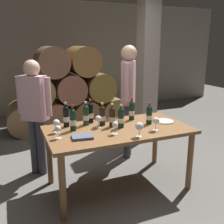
{
  "coord_description": "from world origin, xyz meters",
  "views": [
    {
      "loc": [
        -1.18,
        -2.63,
        1.72
      ],
      "look_at": [
        0.0,
        0.2,
        0.91
      ],
      "focal_mm": 41.02,
      "sensor_mm": 36.0,
      "label": 1
    }
  ],
  "objects_px": {
    "wine_bottle_0": "(121,118)",
    "taster_seated_left": "(35,108)",
    "wine_bottle_4": "(66,116)",
    "wine_bottle_6": "(132,110)",
    "wine_glass_4": "(156,121)",
    "tasting_notebook": "(82,137)",
    "wine_glass_1": "(58,129)",
    "wine_bottle_7": "(73,119)",
    "sommelier_presenting": "(128,91)",
    "wine_glass_2": "(98,119)",
    "wine_glass_5": "(139,127)",
    "dining_table": "(118,135)",
    "wine_bottle_8": "(102,115)",
    "serving_plate": "(164,121)",
    "wine_bottle_3": "(149,115)",
    "wine_glass_3": "(115,125)",
    "wine_bottle_1": "(112,117)",
    "wine_glass_0": "(56,123)",
    "wine_bottle_5": "(90,113)",
    "wine_bottle_2": "(86,115)"
  },
  "relations": [
    {
      "from": "wine_bottle_0",
      "to": "wine_bottle_1",
      "type": "xyz_separation_m",
      "value": [
        -0.08,
        0.07,
        0.0
      ]
    },
    {
      "from": "wine_glass_2",
      "to": "taster_seated_left",
      "type": "height_order",
      "value": "taster_seated_left"
    },
    {
      "from": "wine_bottle_8",
      "to": "serving_plate",
      "type": "xyz_separation_m",
      "value": [
        0.78,
        -0.17,
        -0.12
      ]
    },
    {
      "from": "wine_glass_4",
      "to": "tasting_notebook",
      "type": "xyz_separation_m",
      "value": [
        -0.85,
        0.08,
        -0.1
      ]
    },
    {
      "from": "wine_bottle_6",
      "to": "wine_bottle_7",
      "type": "distance_m",
      "value": 0.83
    },
    {
      "from": "wine_glass_5",
      "to": "wine_bottle_8",
      "type": "bearing_deg",
      "value": 112.5
    },
    {
      "from": "wine_bottle_3",
      "to": "tasting_notebook",
      "type": "height_order",
      "value": "wine_bottle_3"
    },
    {
      "from": "wine_glass_1",
      "to": "taster_seated_left",
      "type": "relative_size",
      "value": 0.09
    },
    {
      "from": "wine_bottle_0",
      "to": "taster_seated_left",
      "type": "bearing_deg",
      "value": 142.36
    },
    {
      "from": "wine_bottle_0",
      "to": "wine_bottle_7",
      "type": "relative_size",
      "value": 0.93
    },
    {
      "from": "wine_glass_3",
      "to": "wine_bottle_7",
      "type": "bearing_deg",
      "value": 142.54
    },
    {
      "from": "wine_bottle_7",
      "to": "wine_glass_5",
      "type": "bearing_deg",
      "value": -38.52
    },
    {
      "from": "wine_glass_2",
      "to": "wine_glass_3",
      "type": "xyz_separation_m",
      "value": [
        0.09,
        -0.29,
        -0.0
      ]
    },
    {
      "from": "dining_table",
      "to": "wine_glass_0",
      "type": "distance_m",
      "value": 0.74
    },
    {
      "from": "dining_table",
      "to": "wine_glass_4",
      "type": "xyz_separation_m",
      "value": [
        0.36,
        -0.24,
        0.2
      ]
    },
    {
      "from": "wine_glass_3",
      "to": "wine_glass_5",
      "type": "relative_size",
      "value": 0.9
    },
    {
      "from": "wine_bottle_1",
      "to": "wine_bottle_5",
      "type": "bearing_deg",
      "value": 127.41
    },
    {
      "from": "wine_bottle_1",
      "to": "wine_bottle_7",
      "type": "bearing_deg",
      "value": 175.37
    },
    {
      "from": "wine_bottle_8",
      "to": "serving_plate",
      "type": "relative_size",
      "value": 1.18
    },
    {
      "from": "wine_bottle_0",
      "to": "wine_bottle_4",
      "type": "xyz_separation_m",
      "value": [
        -0.6,
        0.28,
        0.01
      ]
    },
    {
      "from": "wine_bottle_2",
      "to": "wine_glass_1",
      "type": "distance_m",
      "value": 0.53
    },
    {
      "from": "taster_seated_left",
      "to": "wine_bottle_4",
      "type": "bearing_deg",
      "value": -53.21
    },
    {
      "from": "wine_bottle_4",
      "to": "dining_table",
      "type": "bearing_deg",
      "value": -28.19
    },
    {
      "from": "tasting_notebook",
      "to": "serving_plate",
      "type": "relative_size",
      "value": 0.92
    },
    {
      "from": "wine_glass_2",
      "to": "serving_plate",
      "type": "distance_m",
      "value": 0.87
    },
    {
      "from": "wine_bottle_3",
      "to": "serving_plate",
      "type": "relative_size",
      "value": 1.13
    },
    {
      "from": "wine_bottle_1",
      "to": "wine_bottle_3",
      "type": "bearing_deg",
      "value": -9.46
    },
    {
      "from": "wine_bottle_0",
      "to": "tasting_notebook",
      "type": "bearing_deg",
      "value": -161.94
    },
    {
      "from": "wine_bottle_8",
      "to": "wine_glass_4",
      "type": "xyz_separation_m",
      "value": [
        0.5,
        -0.42,
        -0.01
      ]
    },
    {
      "from": "wine_glass_1",
      "to": "sommelier_presenting",
      "type": "xyz_separation_m",
      "value": [
        1.22,
        0.82,
        0.18
      ]
    },
    {
      "from": "wine_bottle_3",
      "to": "wine_glass_3",
      "type": "relative_size",
      "value": 1.86
    },
    {
      "from": "wine_bottle_7",
      "to": "dining_table",
      "type": "bearing_deg",
      "value": -13.94
    },
    {
      "from": "wine_bottle_1",
      "to": "wine_bottle_6",
      "type": "relative_size",
      "value": 0.98
    },
    {
      "from": "wine_glass_2",
      "to": "wine_bottle_4",
      "type": "bearing_deg",
      "value": 151.27
    },
    {
      "from": "dining_table",
      "to": "wine_glass_4",
      "type": "height_order",
      "value": "wine_glass_4"
    },
    {
      "from": "wine_glass_1",
      "to": "wine_glass_5",
      "type": "xyz_separation_m",
      "value": [
        0.81,
        -0.28,
        0.01
      ]
    },
    {
      "from": "wine_glass_1",
      "to": "wine_bottle_7",
      "type": "bearing_deg",
      "value": 43.02
    },
    {
      "from": "wine_bottle_3",
      "to": "wine_bottle_4",
      "type": "relative_size",
      "value": 0.9
    },
    {
      "from": "wine_glass_5",
      "to": "tasting_notebook",
      "type": "relative_size",
      "value": 0.74
    },
    {
      "from": "wine_bottle_4",
      "to": "wine_bottle_6",
      "type": "distance_m",
      "value": 0.86
    },
    {
      "from": "wine_bottle_5",
      "to": "serving_plate",
      "type": "height_order",
      "value": "wine_bottle_5"
    },
    {
      "from": "wine_glass_1",
      "to": "wine_glass_4",
      "type": "relative_size",
      "value": 0.91
    },
    {
      "from": "wine_bottle_7",
      "to": "wine_glass_4",
      "type": "relative_size",
      "value": 1.93
    },
    {
      "from": "wine_glass_5",
      "to": "serving_plate",
      "type": "bearing_deg",
      "value": 33.01
    },
    {
      "from": "wine_glass_4",
      "to": "tasting_notebook",
      "type": "bearing_deg",
      "value": 174.44
    },
    {
      "from": "wine_glass_5",
      "to": "wine_glass_1",
      "type": "bearing_deg",
      "value": 160.96
    },
    {
      "from": "wine_bottle_1",
      "to": "tasting_notebook",
      "type": "xyz_separation_m",
      "value": [
        -0.45,
        -0.25,
        -0.11
      ]
    },
    {
      "from": "serving_plate",
      "to": "taster_seated_left",
      "type": "xyz_separation_m",
      "value": [
        -1.52,
        0.71,
        0.16
      ]
    },
    {
      "from": "tasting_notebook",
      "to": "sommelier_presenting",
      "type": "relative_size",
      "value": 0.13
    },
    {
      "from": "wine_bottle_7",
      "to": "wine_glass_0",
      "type": "height_order",
      "value": "wine_bottle_7"
    }
  ]
}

